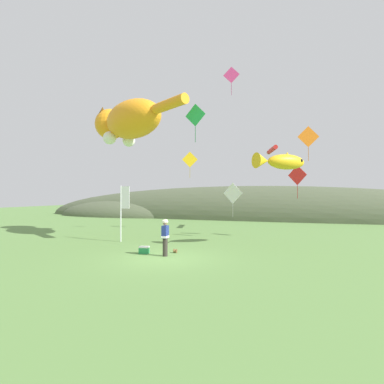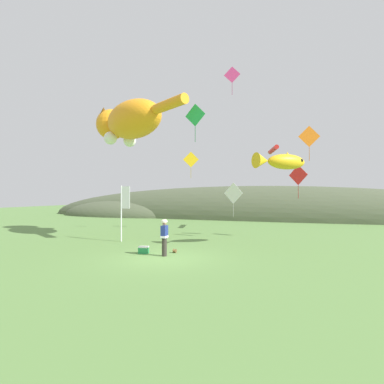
# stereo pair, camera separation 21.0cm
# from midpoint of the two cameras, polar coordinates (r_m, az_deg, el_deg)

# --- Properties ---
(ground_plane) EXTENTS (120.00, 120.00, 0.00)m
(ground_plane) POSITION_cam_midpoint_polar(r_m,az_deg,el_deg) (14.42, -5.07, -12.43)
(ground_plane) COLOR #5B8442
(distant_hill_ridge) EXTENTS (62.04, 10.77, 8.30)m
(distant_hill_ridge) POSITION_cam_midpoint_polar(r_m,az_deg,el_deg) (39.51, 8.28, -4.89)
(distant_hill_ridge) COLOR #4C563D
(distant_hill_ridge) RESTS_ON ground
(festival_attendant) EXTENTS (0.30, 0.43, 1.77)m
(festival_attendant) POSITION_cam_midpoint_polar(r_m,az_deg,el_deg) (14.71, -4.87, -8.43)
(festival_attendant) COLOR #332D28
(festival_attendant) RESTS_ON ground
(kite_spool) EXTENTS (0.15, 0.20, 0.20)m
(kite_spool) POSITION_cam_midpoint_polar(r_m,az_deg,el_deg) (15.62, -2.92, -11.13)
(kite_spool) COLOR olive
(kite_spool) RESTS_ON ground
(picnic_cooler) EXTENTS (0.54, 0.41, 0.36)m
(picnic_cooler) POSITION_cam_midpoint_polar(r_m,az_deg,el_deg) (15.61, -8.83, -10.84)
(picnic_cooler) COLOR #268C4C
(picnic_cooler) RESTS_ON ground
(festival_banner_pole) EXTENTS (0.66, 0.08, 3.56)m
(festival_banner_pole) POSITION_cam_midpoint_polar(r_m,az_deg,el_deg) (19.48, -12.61, -2.46)
(festival_banner_pole) COLOR silver
(festival_banner_pole) RESTS_ON ground
(kite_giant_cat) EXTENTS (9.16, 5.80, 3.07)m
(kite_giant_cat) POSITION_cam_midpoint_polar(r_m,az_deg,el_deg) (22.37, -11.77, 12.96)
(kite_giant_cat) COLOR orange
(kite_fish_windsock) EXTENTS (3.04, 2.83, 1.01)m
(kite_fish_windsock) POSITION_cam_midpoint_polar(r_m,az_deg,el_deg) (17.62, 16.94, 5.61)
(kite_fish_windsock) COLOR gold
(kite_tube_streamer) EXTENTS (1.13, 2.93, 0.44)m
(kite_tube_streamer) POSITION_cam_midpoint_polar(r_m,az_deg,el_deg) (26.01, 15.44, 7.79)
(kite_tube_streamer) COLOR red
(kite_diamond_gold) EXTENTS (1.26, 0.45, 2.23)m
(kite_diamond_gold) POSITION_cam_midpoint_polar(r_m,az_deg,el_deg) (25.36, 0.03, 6.17)
(kite_diamond_gold) COLOR yellow
(kite_diamond_green) EXTENTS (1.29, 0.24, 2.21)m
(kite_diamond_green) POSITION_cam_midpoint_polar(r_m,az_deg,el_deg) (17.72, 0.96, 14.39)
(kite_diamond_green) COLOR green
(kite_diamond_red) EXTENTS (1.21, 0.70, 2.28)m
(kite_diamond_red) POSITION_cam_midpoint_polar(r_m,az_deg,el_deg) (21.51, 19.84, 3.03)
(kite_diamond_red) COLOR red
(kite_diamond_orange) EXTENTS (1.36, 0.36, 2.30)m
(kite_diamond_orange) POSITION_cam_midpoint_polar(r_m,az_deg,el_deg) (21.40, 21.69, 9.77)
(kite_diamond_orange) COLOR orange
(kite_diamond_white) EXTENTS (1.40, 0.48, 2.37)m
(kite_diamond_white) POSITION_cam_midpoint_polar(r_m,az_deg,el_deg) (20.85, 8.16, -0.27)
(kite_diamond_white) COLOR white
(kite_diamond_pink) EXTENTS (1.21, 0.13, 2.12)m
(kite_diamond_pink) POSITION_cam_midpoint_polar(r_m,az_deg,el_deg) (23.95, 7.92, 21.21)
(kite_diamond_pink) COLOR #E53F8C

